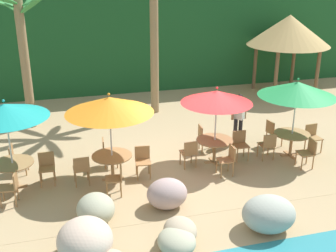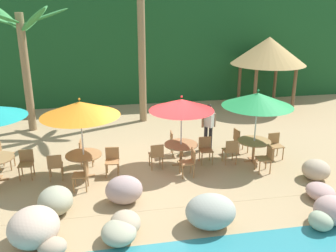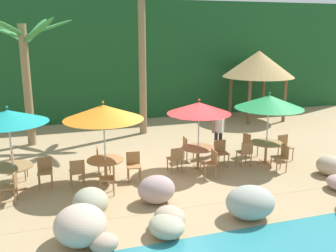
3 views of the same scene
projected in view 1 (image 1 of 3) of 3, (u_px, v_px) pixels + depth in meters
name	position (u px, v px, depth m)	size (l,w,h in m)	color
ground_plane	(179.00, 167.00, 12.69)	(120.00, 120.00, 0.00)	tan
terrace_deck	(179.00, 166.00, 12.69)	(18.00, 5.20, 0.01)	tan
foliage_backdrop	(124.00, 23.00, 19.70)	(28.00, 2.40, 6.00)	#194C23
rock_seawall	(220.00, 214.00, 9.71)	(15.62, 3.12, 0.85)	#A5B695
umbrella_teal	(5.00, 111.00, 10.73)	(2.19, 2.19, 2.48)	silver
dining_table_teal	(13.00, 167.00, 11.30)	(1.10, 1.10, 0.74)	#A37547
chair_teal_seaward	(47.00, 166.00, 11.60)	(0.43, 0.44, 0.87)	#9E7042
chair_teal_inland	(16.00, 157.00, 12.11)	(0.47, 0.47, 0.87)	#9E7042
chair_teal_right	(12.00, 186.00, 10.57)	(0.47, 0.46, 0.87)	#9E7042
umbrella_orange	(109.00, 105.00, 11.17)	(2.34, 2.34, 2.51)	silver
dining_table_orange	(112.00, 159.00, 11.73)	(1.10, 1.10, 0.74)	#A37547
chair_orange_seaward	(143.00, 159.00, 11.97)	(0.47, 0.47, 0.87)	#9E7042
chair_orange_inland	(107.00, 150.00, 12.53)	(0.46, 0.45, 0.87)	#9E7042
chair_orange_left	(81.00, 168.00, 11.45)	(0.43, 0.44, 0.87)	#9E7042
chair_orange_right	(117.00, 177.00, 11.00)	(0.47, 0.47, 0.87)	#9E7042
umbrella_red	(217.00, 97.00, 12.22)	(2.08, 2.08, 2.37)	silver
dining_table_red	(215.00, 144.00, 12.75)	(1.10, 1.10, 0.74)	#A37547
chair_red_seaward	(240.00, 143.00, 13.04)	(0.44, 0.44, 0.87)	#9E7042
chair_red_inland	(204.00, 136.00, 13.54)	(0.45, 0.44, 0.87)	#9E7042
chair_red_left	(189.00, 152.00, 12.43)	(0.45, 0.46, 0.87)	#9E7042
chair_red_right	(228.00, 158.00, 12.04)	(0.43, 0.42, 0.87)	#9E7042
umbrella_green	(297.00, 89.00, 12.64)	(2.30, 2.30, 2.49)	silver
dining_table_green	(292.00, 137.00, 13.20)	(1.10, 1.10, 0.74)	#A37547
chair_green_seaward	(312.00, 136.00, 13.58)	(0.45, 0.46, 0.87)	#9E7042
chair_green_inland	(273.00, 131.00, 13.94)	(0.48, 0.47, 0.87)	#9E7042
chair_green_left	(268.00, 144.00, 12.95)	(0.42, 0.43, 0.87)	#9E7042
chair_green_right	(308.00, 151.00, 12.48)	(0.45, 0.44, 0.87)	#9E7042
palm_tree_nearest	(21.00, 31.00, 14.53)	(3.76, 3.43, 5.01)	olive
palapa_hut	(289.00, 31.00, 18.73)	(3.64, 3.64, 3.51)	brown
waiter_in_white	(239.00, 115.00, 13.99)	(0.52, 0.39, 1.70)	#232328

